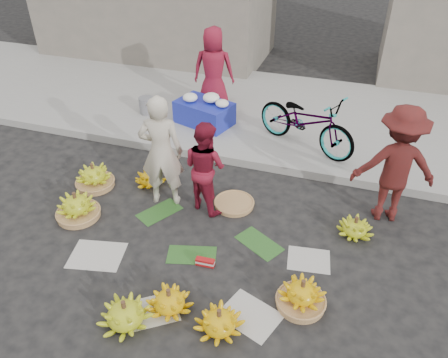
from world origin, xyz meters
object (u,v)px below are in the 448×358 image
(bicycle, at_px, (306,121))
(flower_table, at_px, (205,111))
(vendor_cream, at_px, (161,152))
(banana_bunch_0, at_px, (77,207))
(banana_bunch_4, at_px, (302,295))

(bicycle, bearing_deg, flower_table, 106.79)
(bicycle, bearing_deg, vendor_cream, 165.44)
(vendor_cream, bearing_deg, banana_bunch_0, 21.69)
(banana_bunch_4, bearing_deg, vendor_cream, 149.82)
(banana_bunch_4, height_order, vendor_cream, vendor_cream)
(banana_bunch_4, height_order, flower_table, flower_table)
(banana_bunch_0, distance_m, vendor_cream, 1.48)
(vendor_cream, height_order, bicycle, vendor_cream)
(vendor_cream, bearing_deg, flower_table, -98.49)
(flower_table, bearing_deg, bicycle, 8.49)
(banana_bunch_0, bearing_deg, vendor_cream, 35.86)
(flower_table, height_order, bicycle, bicycle)
(vendor_cream, xyz_separation_m, flower_table, (-0.24, 2.43, -0.50))
(vendor_cream, relative_size, bicycle, 0.89)
(banana_bunch_4, height_order, bicycle, bicycle)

